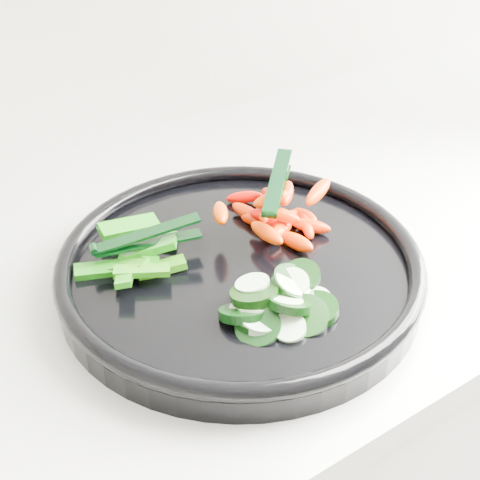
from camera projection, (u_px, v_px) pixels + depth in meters
veggie_tray at (240, 268)px, 0.68m from camera, size 0.50×0.50×0.04m
cucumber_pile at (274, 305)px, 0.62m from camera, size 0.12×0.11×0.04m
carrot_pile at (276, 215)px, 0.73m from camera, size 0.16×0.15×0.05m
pepper_pile at (135, 256)px, 0.68m from camera, size 0.12×0.11×0.04m
tong_carrot at (277, 187)px, 0.71m from camera, size 0.09×0.09×0.02m
tong_pepper at (144, 239)px, 0.68m from camera, size 0.11×0.04×0.02m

